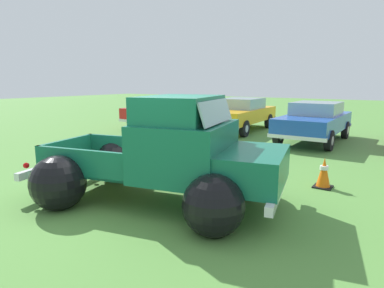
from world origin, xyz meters
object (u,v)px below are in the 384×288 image
object	(u,v)px
show_car_1	(240,113)
show_car_2	(315,120)
lane_cone_1	(324,173)
lane_cone_0	(210,156)
show_car_0	(166,110)
vintage_pickup_truck	(172,162)

from	to	relation	value
show_car_1	show_car_2	bearing A→B (deg)	70.31
lane_cone_1	lane_cone_0	bearing A→B (deg)	178.51
show_car_0	lane_cone_1	world-z (taller)	show_car_0
show_car_2	lane_cone_0	xyz separation A→B (m)	(-1.22, -5.35, -0.47)
vintage_pickup_truck	show_car_2	size ratio (longest dim) A/B	1.11
show_car_0	lane_cone_0	xyz separation A→B (m)	(5.91, -5.70, -0.47)
show_car_0	show_car_1	distance (m)	3.71
show_car_0	lane_cone_0	world-z (taller)	show_car_0
vintage_pickup_truck	show_car_0	size ratio (longest dim) A/B	1.09
show_car_2	lane_cone_0	distance (m)	5.51
lane_cone_0	show_car_0	bearing A→B (deg)	136.06
show_car_0	show_car_1	size ratio (longest dim) A/B	0.94
lane_cone_1	vintage_pickup_truck	bearing A→B (deg)	-130.15
lane_cone_0	lane_cone_1	bearing A→B (deg)	-1.49
lane_cone_1	show_car_1	bearing A→B (deg)	127.85
show_car_1	lane_cone_1	bearing A→B (deg)	34.91
vintage_pickup_truck	show_car_0	bearing A→B (deg)	116.33
show_car_2	lane_cone_1	distance (m)	5.66
vintage_pickup_truck	show_car_2	distance (m)	7.88
vintage_pickup_truck	show_car_1	bearing A→B (deg)	95.90
vintage_pickup_truck	show_car_0	xyz separation A→B (m)	(-6.62, 8.21, 0.02)
show_car_0	show_car_1	xyz separation A→B (m)	(3.65, 0.70, 0.00)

